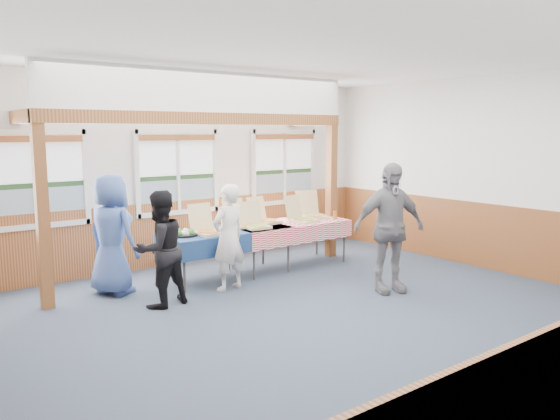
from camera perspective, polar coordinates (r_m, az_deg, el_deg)
The scene contains 26 objects.
floor at distance 6.98m, azimuth 2.79°, elevation -11.02°, with size 8.00×8.00×0.00m, color #2A3845.
ceiling at distance 6.65m, azimuth 2.99°, elevation 16.01°, with size 8.00×8.00×0.00m, color white.
wall_back at distance 9.56m, azimuth -10.75°, elevation 3.91°, with size 8.00×8.00×0.00m, color silver.
wall_right at distance 9.68m, azimuth 21.37°, elevation 3.54°, with size 8.00×8.00×0.00m, color silver.
wainscot_back at distance 9.67m, azimuth -10.52°, elevation -2.31°, with size 7.98×0.05×1.10m, color brown.
wainscot_right at distance 9.79m, azimuth 20.97°, elevation -2.59°, with size 0.05×6.98×1.10m, color brown.
window_left at distance 8.74m, azimuth -24.28°, elevation 3.45°, with size 1.56×0.10×1.46m.
window_mid at distance 9.52m, azimuth -10.65°, elevation 4.37°, with size 1.56×0.10×1.46m.
window_right at distance 10.74m, azimuth 0.43°, elevation 4.95°, with size 1.56×0.10×1.46m.
post_left at distance 7.63m, azimuth -23.56°, elevation -0.74°, with size 0.15×0.15×2.40m, color brown.
post_right at distance 10.03m, azimuth 5.37°, elevation 1.92°, with size 0.15×0.15×2.40m, color brown.
cross_beam at distance 8.48m, azimuth -7.25°, elevation 9.47°, with size 5.15×0.18×0.18m, color brown.
table_left at distance 8.62m, azimuth -5.54°, elevation -2.45°, with size 2.21×1.36×0.76m.
table_right at distance 9.30m, azimuth 0.88°, elevation -1.61°, with size 2.30×1.69×0.76m.
pizza_box_a at distance 8.31m, azimuth -7.53°, elevation -2.06°, with size 0.44×0.53×0.44m.
pizza_box_b at distance 8.92m, azimuth -4.19°, elevation -1.30°, with size 0.41×0.49×0.44m.
pizza_box_c at distance 8.77m, azimuth -2.56°, elevation -1.47°, with size 0.42×0.49×0.41m.
pizza_box_d at distance 9.22m, azimuth -1.61°, elevation -0.96°, with size 0.48×0.55×0.43m.
pizza_box_e at distance 9.37m, azimuth 2.34°, elevation -0.82°, with size 0.49×0.56×0.44m.
pizza_box_f at distance 9.80m, azimuth 3.41°, elevation -0.40°, with size 0.54×0.61×0.47m.
veggie_tray at distance 8.24m, azimuth -10.00°, elevation -2.44°, with size 0.43×0.43×0.10m.
drink_glass at distance 9.64m, azimuth 5.79°, elevation -0.54°, with size 0.07×0.07×0.15m, color #A76A1B.
woman_white at distance 7.93m, azimuth -5.40°, elevation -2.85°, with size 0.57×0.37×1.56m, color silver.
woman_black at distance 7.33m, azimuth -12.45°, elevation -4.00°, with size 0.75×0.58×1.54m, color black.
man_blue at distance 8.05m, azimuth -17.18°, elevation -2.46°, with size 0.84×0.54×1.71m, color #3B5494.
person_grey at distance 7.94m, azimuth 11.32°, elevation -1.84°, with size 1.09×0.46×1.87m, color slate.
Camera 1 is at (-4.24, -5.04, 2.31)m, focal length 35.00 mm.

